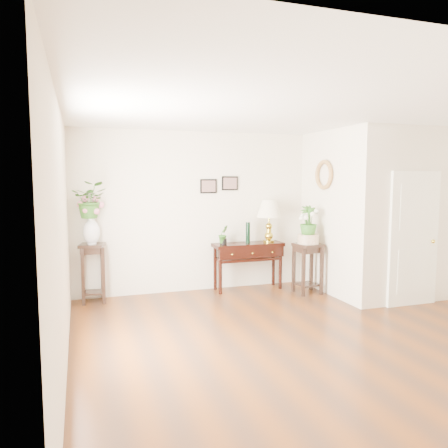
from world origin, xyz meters
name	(u,v)px	position (x,y,z in m)	size (l,w,h in m)	color
floor	(320,337)	(0.00, 0.00, 0.00)	(6.00, 5.50, 0.02)	#663212
ceiling	(325,110)	(0.00, 0.00, 2.80)	(6.00, 5.50, 0.02)	white
wall_back	(242,211)	(0.00, 2.75, 1.40)	(6.00, 0.02, 2.80)	silver
wall_left	(62,237)	(-3.00, 0.00, 1.40)	(0.02, 5.50, 2.80)	silver
partition	(373,212)	(2.10, 1.77, 1.40)	(1.80, 1.95, 2.80)	silver
door	(414,239)	(2.10, 0.78, 1.05)	(0.90, 0.05, 2.10)	white
art_print_left	(208,186)	(-0.65, 2.73, 1.85)	(0.30, 0.02, 0.25)	black
art_print_right	(230,183)	(-0.25, 2.73, 1.90)	(0.30, 0.02, 0.25)	black
wall_ornament	(324,175)	(1.16, 1.90, 2.05)	(0.51, 0.51, 0.07)	tan
console_table	(248,266)	(0.01, 2.50, 0.42)	(1.26, 0.42, 0.84)	black
table_lamp	(269,223)	(0.42, 2.50, 1.19)	(0.44, 0.44, 0.77)	gold
green_vase	(248,234)	(0.01, 2.50, 1.01)	(0.08, 0.08, 0.37)	black
potted_plant	(223,235)	(-0.45, 2.50, 1.00)	(0.18, 0.14, 0.32)	#2E691F
plant_stand_a	(93,273)	(-2.65, 2.54, 0.47)	(0.37, 0.37, 0.95)	black
porcelain_vase	(91,230)	(-2.65, 2.54, 1.17)	(0.27, 0.27, 0.46)	silver
lily_arrangement	(91,200)	(-2.65, 2.54, 1.64)	(0.53, 0.46, 0.59)	#2E691F
plant_stand_b	(308,268)	(0.90, 1.93, 0.43)	(0.41, 0.41, 0.87)	black
ceramic_bowl	(308,239)	(0.90, 1.93, 0.95)	(0.36, 0.36, 0.16)	beige
narcissus	(308,221)	(0.90, 1.93, 1.26)	(0.30, 0.30, 0.53)	#2E691F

